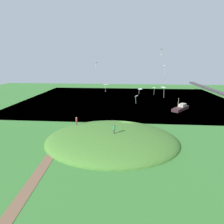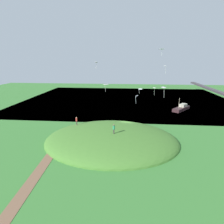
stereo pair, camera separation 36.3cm
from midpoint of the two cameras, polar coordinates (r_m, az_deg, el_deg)
ground_plane at (r=43.01m, az=4.28°, el=-5.06°), size 160.00×160.00×0.00m
lake_water at (r=74.28m, az=4.45°, el=3.80°), size 58.04×80.00×0.40m
grass_hill at (r=36.73m, az=-0.39°, el=-8.81°), size 20.86×26.02×4.56m
dirt_path at (r=28.23m, az=-23.14°, el=-18.48°), size 14.89×2.40×0.04m
bridge_deck_far at (r=80.67m, az=28.90°, el=5.82°), size 52.24×1.80×0.70m
boat_on_lake at (r=61.98m, az=20.35°, el=1.19°), size 7.44×6.68×4.16m
person_watching_kites at (r=33.72m, az=0.37°, el=-4.91°), size 0.44×0.44×1.80m
person_walking_path at (r=40.86m, az=-11.20°, el=-2.43°), size 0.51×0.51×1.80m
kite_0 at (r=46.02m, az=14.77°, el=18.27°), size 1.20×1.37×1.61m
kite_1 at (r=44.30m, az=12.67°, el=7.15°), size 0.75×0.82×1.75m
kite_2 at (r=36.84m, az=-2.14°, el=8.43°), size 1.11×1.18×1.58m
kite_3 at (r=45.58m, az=8.44°, el=7.01°), size 0.92×1.07×1.19m
kite_4 at (r=41.49m, az=15.40°, el=7.24°), size 1.42×1.30×2.37m
kite_5 at (r=40.43m, az=7.33°, el=4.87°), size 0.97×0.80×1.79m
kite_6 at (r=46.89m, az=-5.22°, el=14.90°), size 0.66×0.77×1.68m
kite_7 at (r=51.42m, az=15.80°, el=13.40°), size 0.92×0.84×2.21m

